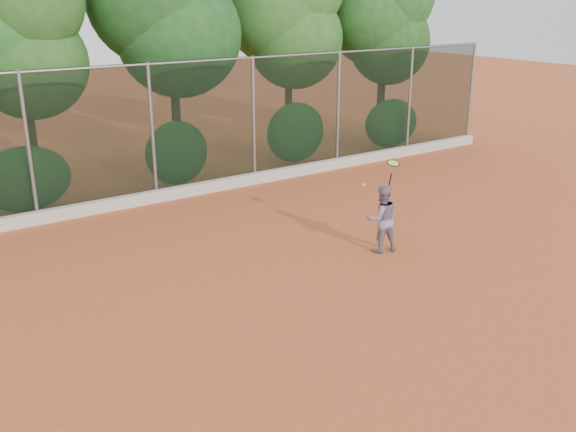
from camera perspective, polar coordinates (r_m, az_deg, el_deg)
ground at (r=11.37m, az=2.89°, el=-7.33°), size 80.00×80.00×0.00m
concrete_curb at (r=16.85m, az=-11.35°, el=1.78°), size 24.00×0.20×0.30m
tennis_player at (r=13.27m, az=8.32°, el=-0.24°), size 0.81×0.71×1.41m
chainlink_fence at (r=16.60m, az=-11.99°, el=7.58°), size 24.09×0.09×3.50m
foliage_backdrop at (r=17.96m, az=-16.83°, el=16.24°), size 23.70×3.63×7.55m
tennis_racket at (r=13.06m, az=9.31°, el=4.49°), size 0.34×0.33×0.53m
tennis_ball_in_flight at (r=12.41m, az=6.75°, el=2.76°), size 0.07×0.07×0.07m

